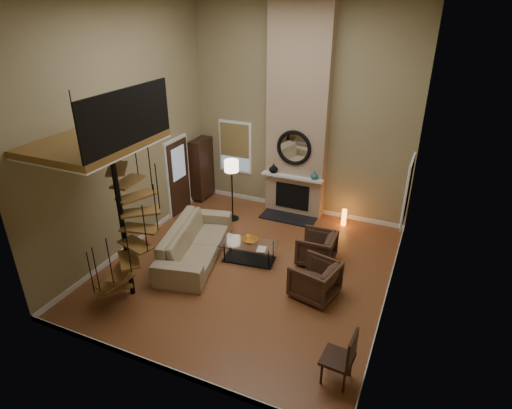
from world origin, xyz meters
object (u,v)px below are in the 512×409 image
at_px(hutch, 202,168).
at_px(coffee_table, 249,249).
at_px(armchair_near, 320,249).
at_px(floor_lamp, 232,171).
at_px(armchair_far, 318,281).
at_px(accent_lamp, 344,217).
at_px(side_chair, 343,357).
at_px(sofa, 195,242).

relative_size(hutch, coffee_table, 1.30).
distance_m(hutch, armchair_near, 4.68).
distance_m(hutch, floor_lamp, 1.74).
height_order(armchair_far, accent_lamp, armchair_far).
bearing_deg(coffee_table, floor_lamp, 126.93).
bearing_deg(armchair_far, hutch, -112.65).
bearing_deg(hutch, side_chair, -43.08).
bearing_deg(accent_lamp, armchair_near, -93.07).
height_order(hutch, side_chair, hutch).
bearing_deg(sofa, accent_lamp, -57.79).
xyz_separation_m(armchair_far, side_chair, (0.96, -1.94, 0.17)).
distance_m(floor_lamp, accent_lamp, 3.20).
distance_m(armchair_near, side_chair, 3.38).
height_order(accent_lamp, side_chair, side_chair).
height_order(sofa, coffee_table, sofa).
height_order(armchair_near, coffee_table, armchair_near).
bearing_deg(side_chair, accent_lamp, 102.95).
relative_size(coffee_table, accent_lamp, 3.00).
distance_m(sofa, armchair_far, 3.04).
distance_m(hutch, side_chair, 7.50).
xyz_separation_m(sofa, coffee_table, (1.21, 0.36, -0.11)).
relative_size(armchair_far, floor_lamp, 0.51).
xyz_separation_m(armchair_far, floor_lamp, (-3.07, 2.30, 1.06)).
bearing_deg(armchair_far, armchair_near, -152.80).
xyz_separation_m(hutch, coffee_table, (2.69, -2.55, -0.67)).
bearing_deg(armchair_near, coffee_table, -70.64).
bearing_deg(hutch, armchair_far, -35.12).
height_order(armchair_near, accent_lamp, armchair_near).
bearing_deg(armchair_near, accent_lamp, 175.78).
relative_size(armchair_far, coffee_table, 0.64).
distance_m(armchair_far, accent_lamp, 3.15).
bearing_deg(accent_lamp, floor_lamp, -163.67).
xyz_separation_m(hutch, floor_lamp, (1.44, -0.87, 0.46)).
bearing_deg(accent_lamp, sofa, -134.49).
height_order(floor_lamp, accent_lamp, floor_lamp).
bearing_deg(coffee_table, armchair_far, -18.99).
height_order(armchair_far, side_chair, side_chair).
height_order(hutch, coffee_table, hutch).
distance_m(sofa, armchair_near, 2.87).
height_order(armchair_near, armchair_far, armchair_far).
xyz_separation_m(sofa, armchair_far, (3.03, -0.27, -0.04)).
xyz_separation_m(armchair_far, accent_lamp, (-0.21, 3.14, -0.10)).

